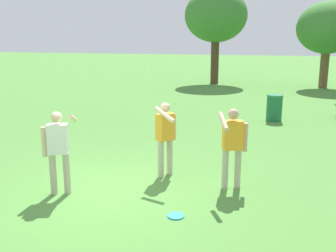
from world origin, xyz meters
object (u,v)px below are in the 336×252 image
Objects in this scene: frisbee at (176,216)px; trash_can_beside_table at (274,108)px; person_catcher at (58,146)px; person_bystander at (166,134)px; tree_tall_left at (216,16)px; person_thrower at (233,143)px; tree_broad_center at (328,28)px.

trash_can_beside_table is at bearing 80.38° from frisbee.
person_catcher is 1.00× the size of person_bystander.
person_catcher is 0.27× the size of tree_tall_left.
person_catcher reaches higher than frisbee.
tree_tall_left reaches higher than person_thrower.
tree_broad_center reaches higher than person_thrower.
frisbee is at bearing -99.62° from trash_can_beside_table.
tree_tall_left reaches higher than frisbee.
person_catcher is 5.67× the size of frisbee.
person_bystander is at bearing -105.69° from tree_broad_center.
trash_can_beside_table is (2.19, 6.66, -0.48)m from person_bystander.
tree_broad_center is (4.09, 19.08, 3.47)m from frisbee.
person_catcher is at bearing -137.89° from person_bystander.
person_bystander is 7.03m from trash_can_beside_table.
person_bystander is at bearing 42.11° from person_catcher.
person_thrower is at bearing -100.79° from tree_broad_center.
person_catcher is (-3.18, -1.19, 0.00)m from person_thrower.
person_thrower is 1.71× the size of trash_can_beside_table.
tree_tall_left is at bearing 95.86° from person_bystander.
person_catcher is at bearing -89.65° from tree_tall_left.
person_thrower is 1.00× the size of person_bystander.
tree_tall_left is at bearing 109.98° from trash_can_beside_table.
person_bystander is at bearing -84.14° from tree_tall_left.
person_thrower is 3.40m from person_catcher.
person_catcher is 2.29m from person_bystander.
person_bystander is 18.02m from tree_broad_center.
person_catcher is 9.08m from trash_can_beside_table.
tree_tall_left is at bearing 175.75° from tree_broad_center.
tree_tall_left is (-3.30, 18.02, 3.32)m from person_thrower.
frisbee is at bearing -68.89° from person_bystander.
trash_can_beside_table is at bearing 71.81° from person_bystander.
person_thrower is at bearing -95.73° from trash_can_beside_table.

